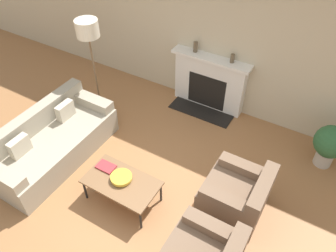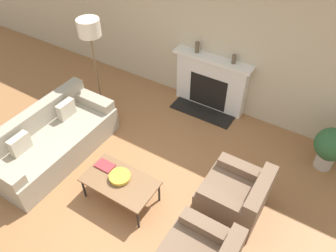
{
  "view_description": "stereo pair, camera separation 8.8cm",
  "coord_description": "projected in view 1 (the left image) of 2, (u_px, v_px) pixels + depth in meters",
  "views": [
    {
      "loc": [
        1.69,
        -2.05,
        4.03
      ],
      "look_at": [
        -0.3,
        1.32,
        0.45
      ],
      "focal_mm": 35.0,
      "sensor_mm": 36.0,
      "label": 1
    },
    {
      "loc": [
        1.77,
        -2.01,
        4.03
      ],
      "look_at": [
        -0.3,
        1.32,
        0.45
      ],
      "focal_mm": 35.0,
      "sensor_mm": 36.0,
      "label": 2
    }
  ],
  "objects": [
    {
      "name": "ground_plane",
      "position": [
        139.0,
        210.0,
        4.66
      ],
      "size": [
        18.0,
        18.0,
        0.0
      ],
      "primitive_type": "plane",
      "color": "#99663D"
    },
    {
      "name": "wall_back",
      "position": [
        229.0,
        36.0,
        5.48
      ],
      "size": [
        18.0,
        0.06,
        2.9
      ],
      "color": "#BCAD8E",
      "rests_on": "ground_plane"
    },
    {
      "name": "fireplace",
      "position": [
        209.0,
        83.0,
        6.1
      ],
      "size": [
        1.47,
        0.59,
        1.06
      ],
      "color": "silver",
      "rests_on": "ground_plane"
    },
    {
      "name": "couch",
      "position": [
        52.0,
        143.0,
        5.24
      ],
      "size": [
        0.92,
        2.1,
        0.79
      ],
      "rotation": [
        0.0,
        0.0,
        1.57
      ],
      "color": "#9E937F",
      "rests_on": "ground_plane"
    },
    {
      "name": "armchair_far",
      "position": [
        237.0,
        195.0,
        4.5
      ],
      "size": [
        0.84,
        0.82,
        0.75
      ],
      "rotation": [
        0.0,
        0.0,
        -1.57
      ],
      "color": "brown",
      "rests_on": "ground_plane"
    },
    {
      "name": "coffee_table",
      "position": [
        122.0,
        183.0,
        4.55
      ],
      "size": [
        1.04,
        0.59,
        0.41
      ],
      "color": "brown",
      "rests_on": "ground_plane"
    },
    {
      "name": "bowl",
      "position": [
        121.0,
        178.0,
        4.53
      ],
      "size": [
        0.3,
        0.3,
        0.07
      ],
      "color": "gold",
      "rests_on": "coffee_table"
    },
    {
      "name": "book",
      "position": [
        106.0,
        167.0,
        4.72
      ],
      "size": [
        0.27,
        0.18,
        0.02
      ],
      "rotation": [
        0.0,
        0.0,
        0.01
      ],
      "color": "#9E2D33",
      "rests_on": "coffee_table"
    },
    {
      "name": "floor_lamp",
      "position": [
        89.0,
        36.0,
        5.33
      ],
      "size": [
        0.38,
        0.38,
        1.8
      ],
      "color": "brown",
      "rests_on": "ground_plane"
    },
    {
      "name": "mantel_vase_left",
      "position": [
        195.0,
        47.0,
        5.8
      ],
      "size": [
        0.08,
        0.08,
        0.19
      ],
      "color": "brown",
      "rests_on": "fireplace"
    },
    {
      "name": "mantel_vase_center_left",
      "position": [
        232.0,
        58.0,
        5.55
      ],
      "size": [
        0.07,
        0.07,
        0.16
      ],
      "color": "brown",
      "rests_on": "fireplace"
    },
    {
      "name": "potted_plant",
      "position": [
        330.0,
        144.0,
        5.02
      ],
      "size": [
        0.52,
        0.52,
        0.75
      ],
      "color": "#B2A899",
      "rests_on": "ground_plane"
    }
  ]
}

